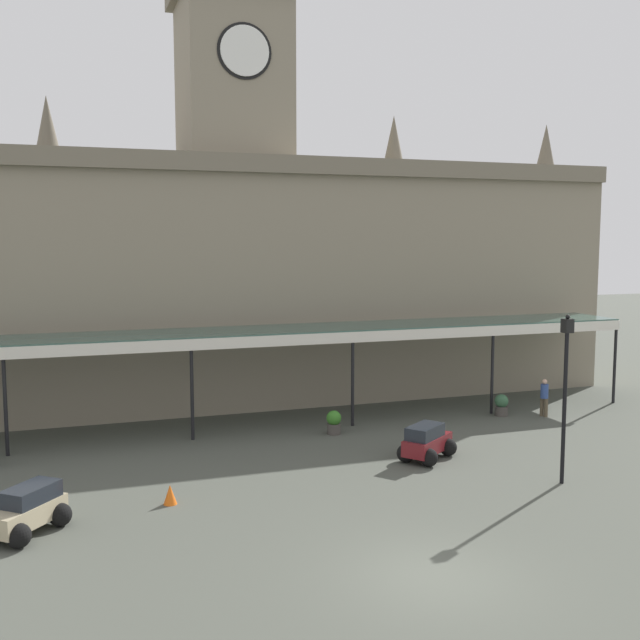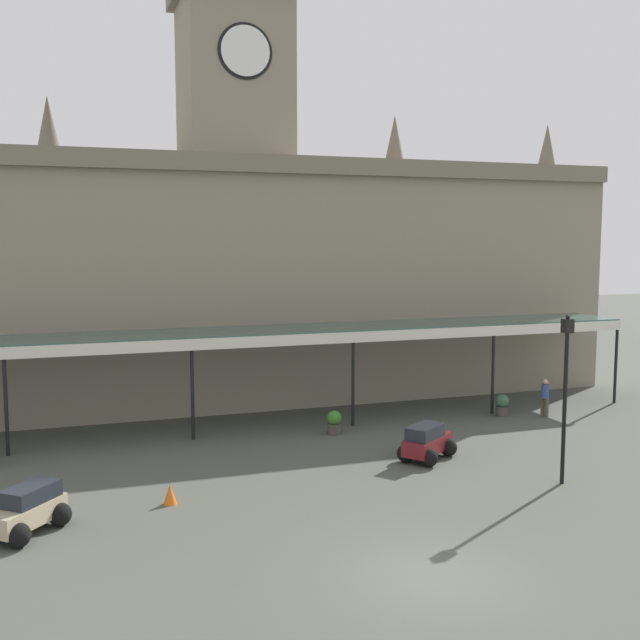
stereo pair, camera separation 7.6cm
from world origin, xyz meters
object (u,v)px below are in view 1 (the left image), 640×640
(planter_by_canopy, at_px, (501,405))
(planter_forecourt_centre, at_px, (334,422))
(pedestrian_crossing_forecourt, at_px, (544,396))
(traffic_cone, at_px, (170,495))
(victorian_lamppost, at_px, (565,381))
(car_beige_estate, at_px, (27,513))
(car_maroon_estate, at_px, (427,444))

(planter_by_canopy, bearing_deg, planter_forecourt_centre, -176.40)
(pedestrian_crossing_forecourt, distance_m, traffic_cone, 18.01)
(victorian_lamppost, xyz_separation_m, planter_forecourt_centre, (-4.87, 8.05, -2.86))
(traffic_cone, relative_size, planter_forecourt_centre, 0.61)
(traffic_cone, bearing_deg, planter_forecourt_centre, 38.82)
(car_beige_estate, bearing_deg, victorian_lamppost, -4.20)
(planter_by_canopy, bearing_deg, traffic_cone, -157.48)
(pedestrian_crossing_forecourt, xyz_separation_m, victorian_lamppost, (-4.92, -7.82, 2.44))
(car_maroon_estate, xyz_separation_m, planter_forecourt_centre, (-1.95, 4.30, -0.07))
(pedestrian_crossing_forecourt, relative_size, planter_by_canopy, 1.74)
(pedestrian_crossing_forecourt, relative_size, traffic_cone, 2.83)
(pedestrian_crossing_forecourt, bearing_deg, planter_by_canopy, 156.53)
(victorian_lamppost, distance_m, planter_forecourt_centre, 9.83)
(planter_by_canopy, bearing_deg, pedestrian_crossing_forecourt, -23.47)
(car_beige_estate, height_order, victorian_lamppost, victorian_lamppost)
(traffic_cone, bearing_deg, car_maroon_estate, 9.66)
(victorian_lamppost, bearing_deg, planter_forecourt_centre, 121.17)
(traffic_cone, xyz_separation_m, planter_forecourt_centre, (7.30, 5.87, 0.19))
(planter_by_canopy, bearing_deg, car_maroon_estate, -141.96)
(victorian_lamppost, xyz_separation_m, traffic_cone, (-12.17, 2.17, -3.05))
(car_beige_estate, height_order, planter_by_canopy, car_beige_estate)
(car_beige_estate, relative_size, pedestrian_crossing_forecourt, 1.44)
(victorian_lamppost, height_order, traffic_cone, victorian_lamppost)
(car_beige_estate, relative_size, planter_forecourt_centre, 2.51)
(victorian_lamppost, relative_size, planter_forecourt_centre, 5.68)
(traffic_cone, relative_size, planter_by_canopy, 0.61)
(pedestrian_crossing_forecourt, xyz_separation_m, planter_by_canopy, (-1.70, 0.74, -0.42))
(pedestrian_crossing_forecourt, relative_size, planter_forecourt_centre, 1.74)
(victorian_lamppost, relative_size, traffic_cone, 9.23)
(planter_by_canopy, bearing_deg, victorian_lamppost, -110.67)
(traffic_cone, distance_m, planter_forecourt_centre, 9.37)
(car_beige_estate, bearing_deg, planter_forecourt_centre, 31.55)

